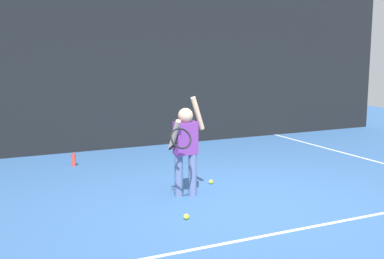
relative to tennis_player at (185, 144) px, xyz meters
The scene contains 11 objects.
ground_plane 1.03m from the tennis_player, 44.80° to the right, with size 20.00×20.00×0.00m, color #335B93.
court_line_baseline 1.89m from the tennis_player, 72.71° to the right, with size 9.00×0.05×0.00m, color white.
court_line_sideline 4.04m from the tennis_player, ahead, with size 0.05×9.00×0.00m, color white.
back_fence_windscreen 3.82m from the tennis_player, 81.80° to the left, with size 12.56×0.08×3.80m, color black.
fence_post_1 4.15m from the tennis_player, 112.65° to the left, with size 0.09×0.09×3.95m, color slate.
fence_post_2 4.63m from the tennis_player, 54.98° to the left, with size 0.09×0.09×3.95m, color slate.
fence_post_3 7.69m from the tennis_player, 28.80° to the left, with size 0.09×0.09×3.95m, color slate.
tennis_player is the anchor object (origin of this frame).
water_bottle 2.69m from the tennis_player, 112.45° to the left, with size 0.07×0.07×0.22m, color #D83F33.
tennis_ball_0 1.15m from the tennis_player, 114.04° to the right, with size 0.07×0.07×0.07m, color #CCE033.
tennis_ball_3 1.00m from the tennis_player, 33.86° to the left, with size 0.07×0.07×0.07m, color #CCE033.
Camera 1 is at (-3.17, -5.29, 1.96)m, focal length 45.60 mm.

